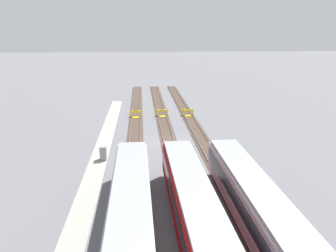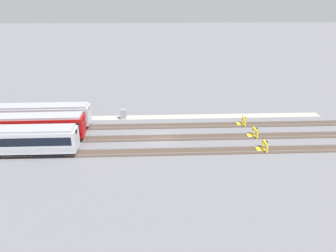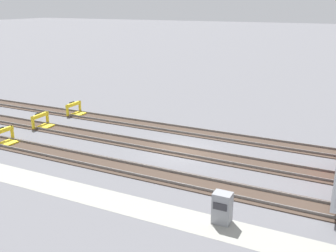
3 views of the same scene
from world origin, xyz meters
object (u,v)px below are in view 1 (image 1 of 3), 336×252
at_px(bumper_stop_near_inner_track, 162,114).
at_px(bumper_stop_nearest_track, 136,115).
at_px(subway_car_front_row_right_inner, 131,203).
at_px(subway_car_front_row_rightmost, 251,198).
at_px(subway_car_front_row_leftmost, 191,200).
at_px(electrical_cabinet, 103,153).
at_px(bumper_stop_middle_track, 188,113).

bearing_deg(bumper_stop_near_inner_track, bumper_stop_nearest_track, -84.37).
distance_m(subway_car_front_row_right_inner, bumper_stop_nearest_track, 32.43).
relative_size(subway_car_front_row_right_inner, subway_car_front_row_rightmost, 1.00).
bearing_deg(subway_car_front_row_leftmost, electrical_cabinet, -149.93).
bearing_deg(bumper_stop_nearest_track, subway_car_front_row_leftmost, 7.89).
bearing_deg(bumper_stop_near_inner_track, bumper_stop_middle_track, 89.71).
bearing_deg(bumper_stop_near_inner_track, subway_car_front_row_leftmost, -0.01).
relative_size(subway_car_front_row_leftmost, bumper_stop_near_inner_track, 8.98).
xyz_separation_m(subway_car_front_row_rightmost, bumper_stop_middle_track, (-32.81, -0.04, -1.53)).
xyz_separation_m(subway_car_front_row_right_inner, bumper_stop_nearest_track, (-32.39, -0.05, -1.53)).
relative_size(bumper_stop_middle_track, electrical_cabinet, 1.25).
height_order(subway_car_front_row_rightmost, bumper_stop_middle_track, subway_car_front_row_rightmost).
bearing_deg(subway_car_front_row_rightmost, bumper_stop_nearest_track, -164.50).
xyz_separation_m(subway_car_front_row_leftmost, bumper_stop_middle_track, (-32.81, 4.46, -1.53)).
bearing_deg(subway_car_front_row_right_inner, subway_car_front_row_leftmost, 90.00).
bearing_deg(bumper_stop_nearest_track, subway_car_front_row_right_inner, 0.09).
height_order(subway_car_front_row_rightmost, bumper_stop_nearest_track, subway_car_front_row_rightmost).
relative_size(subway_car_front_row_rightmost, electrical_cabinet, 11.25).
height_order(subway_car_front_row_right_inner, bumper_stop_near_inner_track, subway_car_front_row_right_inner).
relative_size(subway_car_front_row_right_inner, bumper_stop_middle_track, 8.99).
xyz_separation_m(subway_car_front_row_right_inner, subway_car_front_row_rightmost, (0.00, 8.94, 0.00)).
relative_size(subway_car_front_row_right_inner, electrical_cabinet, 11.26).
relative_size(bumper_stop_nearest_track, electrical_cabinet, 1.26).
xyz_separation_m(bumper_stop_near_inner_track, bumper_stop_middle_track, (0.02, 4.46, 0.00)).
height_order(subway_car_front_row_right_inner, bumper_stop_nearest_track, subway_car_front_row_right_inner).
bearing_deg(electrical_cabinet, bumper_stop_near_inner_track, 157.41).
distance_m(subway_car_front_row_rightmost, bumper_stop_middle_track, 32.85).
xyz_separation_m(bumper_stop_middle_track, electrical_cabinet, (19.09, -12.41, 0.29)).
height_order(bumper_stop_nearest_track, bumper_stop_middle_track, same).
relative_size(bumper_stop_near_inner_track, bumper_stop_middle_track, 1.00).
height_order(subway_car_front_row_leftmost, bumper_stop_middle_track, subway_car_front_row_leftmost).
height_order(bumper_stop_nearest_track, bumper_stop_near_inner_track, same).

